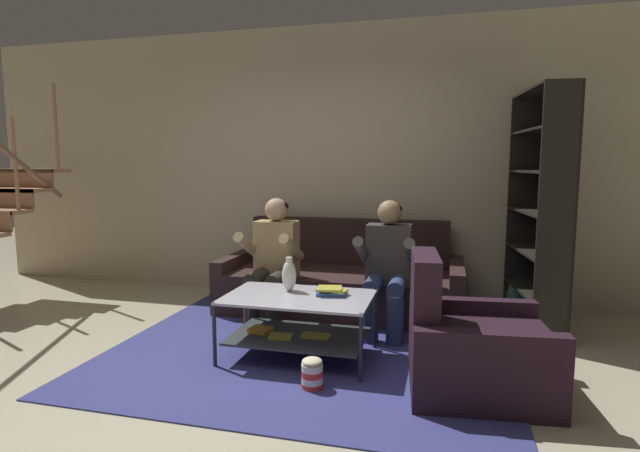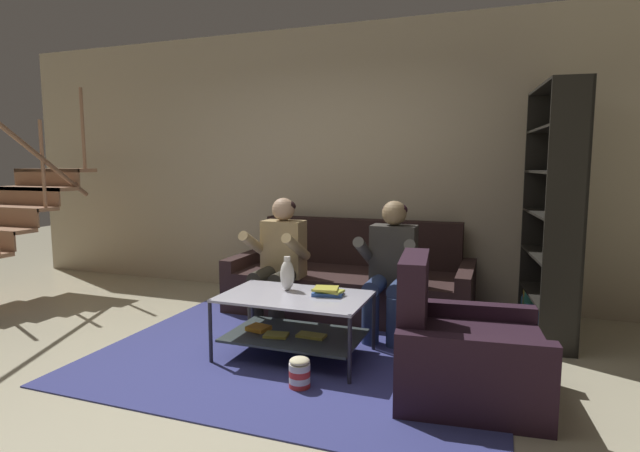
{
  "view_description": "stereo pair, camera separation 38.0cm",
  "coord_description": "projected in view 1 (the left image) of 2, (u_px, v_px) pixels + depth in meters",
  "views": [
    {
      "loc": [
        1.28,
        -2.86,
        1.44
      ],
      "look_at": [
        0.31,
        0.92,
        0.96
      ],
      "focal_mm": 28.0,
      "sensor_mm": 36.0,
      "label": 1
    },
    {
      "loc": [
        1.65,
        -2.75,
        1.44
      ],
      "look_at": [
        0.31,
        0.92,
        0.96
      ],
      "focal_mm": 28.0,
      "sensor_mm": 36.0,
      "label": 2
    }
  ],
  "objects": [
    {
      "name": "ground",
      "position": [
        239.0,
        387.0,
        3.24
      ],
      "size": [
        16.8,
        16.8,
        0.0
      ],
      "primitive_type": "plane",
      "color": "#BBB394"
    },
    {
      "name": "back_partition",
      "position": [
        328.0,
        164.0,
        5.43
      ],
      "size": [
        8.4,
        0.12,
        2.9
      ],
      "primitive_type": "cube",
      "color": "#BFAE90",
      "rests_on": "ground"
    },
    {
      "name": "couch",
      "position": [
        342.0,
        282.0,
        4.95
      ],
      "size": [
        2.32,
        0.97,
        0.88
      ],
      "color": "#2F1E1D",
      "rests_on": "ground"
    },
    {
      "name": "person_seated_left",
      "position": [
        273.0,
        257.0,
        4.48
      ],
      "size": [
        0.5,
        0.58,
        1.14
      ],
      "color": "#2F2C23",
      "rests_on": "ground"
    },
    {
      "name": "person_seated_right",
      "position": [
        387.0,
        262.0,
        4.23
      ],
      "size": [
        0.5,
        0.58,
        1.14
      ],
      "color": "navy",
      "rests_on": "ground"
    },
    {
      "name": "coffee_table",
      "position": [
        298.0,
        317.0,
        3.7
      ],
      "size": [
        1.08,
        0.68,
        0.47
      ],
      "color": "#B8B7C7",
      "rests_on": "ground"
    },
    {
      "name": "area_rug",
      "position": [
        320.0,
        334.0,
        4.24
      ],
      "size": [
        3.0,
        3.25,
        0.01
      ],
      "color": "navy",
      "rests_on": "ground"
    },
    {
      "name": "vase",
      "position": [
        289.0,
        275.0,
        3.81
      ],
      "size": [
        0.11,
        0.11,
        0.26
      ],
      "color": "silver",
      "rests_on": "coffee_table"
    },
    {
      "name": "book_stack",
      "position": [
        331.0,
        291.0,
        3.71
      ],
      "size": [
        0.25,
        0.21,
        0.06
      ],
      "color": "#335AAC",
      "rests_on": "coffee_table"
    },
    {
      "name": "bookshelf",
      "position": [
        542.0,
        223.0,
        4.32
      ],
      "size": [
        0.4,
        1.01,
        2.07
      ],
      "color": "black",
      "rests_on": "ground"
    },
    {
      "name": "armchair",
      "position": [
        472.0,
        349.0,
        3.17
      ],
      "size": [
        0.94,
        0.9,
        0.88
      ],
      "color": "black",
      "rests_on": "ground"
    },
    {
      "name": "popcorn_tub",
      "position": [
        312.0,
        373.0,
        3.21
      ],
      "size": [
        0.14,
        0.14,
        0.21
      ],
      "color": "red",
      "rests_on": "ground"
    }
  ]
}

